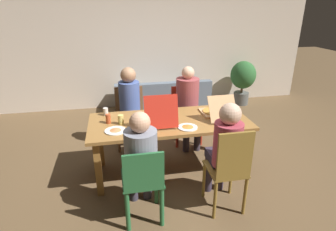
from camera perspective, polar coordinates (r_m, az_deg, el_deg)
The scene contains 20 objects.
ground_plane at distance 3.86m, azimuth 0.30°, elevation -11.29°, with size 20.00×20.00×0.00m, color brown.
back_wall at distance 6.01m, azimuth -5.23°, elevation 15.88°, with size 7.30×0.12×2.96m, color beige.
dining_table at distance 3.54m, azimuth 0.32°, elevation -2.33°, with size 2.02×0.88×0.75m.
chair_0 at distance 2.96m, azimuth 12.61°, elevation -10.43°, with size 0.39×0.41×1.00m.
person_0 at distance 3.00m, azimuth 11.72°, elevation -6.18°, with size 0.30×0.49×1.23m.
chair_1 at distance 4.38m, azimuth -7.88°, elevation 0.63°, with size 0.46×0.41×0.93m.
person_1 at distance 4.17m, azimuth -7.90°, elevation 2.73°, with size 0.31×0.48×1.28m.
chair_2 at distance 2.84m, azimuth -5.22°, elevation -13.78°, with size 0.41×0.42×0.87m.
person_2 at distance 2.81m, azimuth -5.69°, elevation -8.23°, with size 0.32×0.50×1.20m.
chair_3 at distance 4.49m, azimuth 3.67°, elevation 0.78°, with size 0.45×0.41×0.90m.
person_3 at distance 4.29m, azimuth 4.20°, elevation 3.22°, with size 0.36×0.55×1.26m.
pizza_box_0 at distance 3.42m, azimuth -1.94°, elevation -0.58°, with size 0.40×0.49×0.41m.
pizza_box_1 at distance 3.72m, azimuth 9.87°, elevation 0.86°, with size 0.35×0.55×0.31m.
plate_0 at distance 3.26m, azimuth -10.84°, elevation -3.05°, with size 0.25×0.25×0.03m.
plate_1 at distance 3.30m, azimuth 4.09°, elevation -2.39°, with size 0.24×0.24×0.03m.
drinking_glass_0 at distance 3.73m, azimuth -12.80°, elevation 0.78°, with size 0.07×0.07×0.10m, color silver.
drinking_glass_1 at distance 3.42m, azimuth -9.73°, elevation -0.87°, with size 0.07×0.07×0.12m, color #DAC866.
drinking_glass_2 at distance 3.48m, azimuth -12.28°, elevation -0.67°, with size 0.06×0.06×0.12m, color #B84B26.
couch at distance 5.70m, azimuth -1.30°, elevation 3.04°, with size 1.89×0.84×0.73m.
potted_plant at distance 6.36m, azimuth 15.25°, elevation 7.44°, with size 0.55×0.55×0.98m.
Camera 1 is at (-0.65, -3.16, 2.13)m, focal length 29.42 mm.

